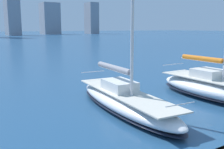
% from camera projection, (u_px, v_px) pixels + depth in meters
% --- Properties ---
extents(sailboat_orange, '(2.87, 8.26, 10.41)m').
position_uv_depth(sailboat_orange, '(214.00, 87.00, 16.63)').
color(sailboat_orange, white).
rests_on(sailboat_orange, ground).
extents(sailboat_grey, '(3.05, 9.68, 10.17)m').
position_uv_depth(sailboat_grey, '(124.00, 99.00, 14.23)').
color(sailboat_grey, white).
rests_on(sailboat_grey, ground).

